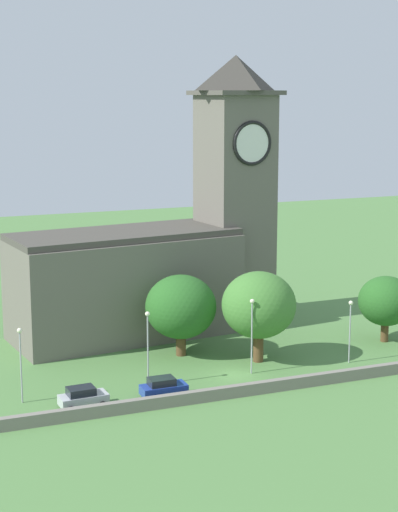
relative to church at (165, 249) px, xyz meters
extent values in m
plane|color=#517F42|center=(0.68, -2.34, -9.29)|extent=(200.00, 200.00, 0.00)
cube|color=#666056|center=(-4.91, -0.56, -3.77)|extent=(25.53, 13.14, 11.03)
cube|color=#47433C|center=(-4.91, -0.56, 2.09)|extent=(25.43, 12.31, 0.70)
cube|color=#666056|center=(9.02, 1.05, 3.82)|extent=(7.90, 7.90, 26.21)
cube|color=#4F4B43|center=(9.02, 1.05, 17.18)|extent=(9.17, 9.17, 0.50)
pyramid|color=#38352F|center=(9.02, 1.05, 19.39)|extent=(8.30, 8.30, 3.92)
cylinder|color=white|center=(9.44, -2.55, 11.69)|extent=(4.55, 0.64, 4.57)
torus|color=black|center=(9.44, -2.55, 11.69)|extent=(4.99, 0.98, 4.98)
cylinder|color=white|center=(12.63, 1.47, 11.69)|extent=(0.64, 4.55, 4.57)
torus|color=black|center=(12.63, 1.47, 11.69)|extent=(0.98, 4.99, 4.98)
cube|color=gray|center=(0.68, -22.86, -8.75)|extent=(49.62, 0.70, 1.08)
cube|color=silver|center=(-14.79, -20.33, -8.53)|extent=(4.17, 2.07, 0.85)
cube|color=#1E232B|center=(-15.00, -20.34, -7.77)|extent=(2.37, 1.76, 0.67)
cylinder|color=black|center=(-13.45, -19.32, -8.95)|extent=(0.69, 0.37, 0.68)
cylinder|color=black|center=(-13.36, -21.21, -8.95)|extent=(0.69, 0.37, 0.68)
cylinder|color=black|center=(-16.23, -19.45, -8.95)|extent=(0.69, 0.37, 0.68)
cylinder|color=black|center=(-16.14, -21.33, -8.95)|extent=(0.69, 0.37, 0.68)
cube|color=#233D9E|center=(-7.62, -20.60, -8.53)|extent=(4.07, 1.87, 0.84)
cube|color=#1E232B|center=(-7.82, -20.60, -7.77)|extent=(2.29, 1.63, 0.67)
cylinder|color=black|center=(-6.23, -19.70, -8.95)|extent=(0.68, 0.34, 0.67)
cylinder|color=black|center=(-6.25, -21.53, -8.95)|extent=(0.68, 0.34, 0.67)
cylinder|color=black|center=(-8.99, -19.67, -8.95)|extent=(0.68, 0.34, 0.67)
cylinder|color=black|center=(-9.01, -21.50, -8.95)|extent=(0.68, 0.34, 0.67)
cylinder|color=#9EA0A5|center=(-19.41, -17.13, -6.15)|extent=(0.14, 0.14, 6.26)
sphere|color=#F4EFCC|center=(-19.41, -17.13, -2.80)|extent=(0.44, 0.44, 0.44)
cylinder|color=#9EA0A5|center=(-7.89, -17.14, -5.99)|extent=(0.14, 0.14, 6.58)
sphere|color=#F4EFCC|center=(-7.89, -17.14, -2.48)|extent=(0.44, 0.44, 0.44)
cylinder|color=#9EA0A5|center=(2.39, -17.57, -5.84)|extent=(0.14, 0.14, 6.90)
sphere|color=#F4EFCC|center=(2.39, -17.57, -2.17)|extent=(0.44, 0.44, 0.44)
cylinder|color=#9EA0A5|center=(12.83, -18.26, -6.33)|extent=(0.14, 0.14, 5.91)
sphere|color=#F4EFCC|center=(12.83, -18.26, -3.16)|extent=(0.44, 0.44, 0.44)
cylinder|color=brown|center=(4.62, -14.48, -7.76)|extent=(1.04, 1.04, 3.06)
ellipsoid|color=#427A33|center=(4.62, -14.48, -3.46)|extent=(7.39, 7.39, 6.65)
cylinder|color=brown|center=(20.35, -13.37, -8.15)|extent=(0.83, 0.83, 2.28)
ellipsoid|color=#286023|center=(20.35, -13.37, -4.78)|extent=(5.95, 5.95, 5.36)
cylinder|color=brown|center=(-1.81, -9.67, -8.08)|extent=(1.01, 1.01, 2.41)
ellipsoid|color=#286023|center=(-1.81, -9.67, -4.16)|extent=(7.24, 7.24, 6.52)
camera|label=1|loc=(-31.41, -87.28, 17.04)|focal=59.25mm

